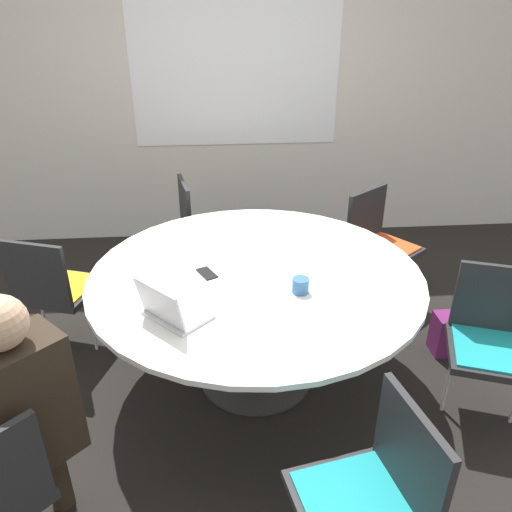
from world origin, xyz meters
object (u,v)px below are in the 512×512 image
Objects in this scene: handbag at (460,333)px; chair_5 at (53,285)px; chair_3 at (378,238)px; cell_phone at (207,273)px; coffee_cup at (300,286)px; laptop at (170,310)px; chair_4 at (202,222)px; person_0 at (22,409)px; chair_2 at (493,334)px; chair_1 at (374,491)px.

chair_5 is at bearing 175.48° from handbag.
chair_3 is 1.52m from cell_phone.
coffee_cup reaches higher than cell_phone.
laptop is 2.00m from handbag.
person_0 is at bearing -28.27° from chair_4.
laptop is 1.05× the size of handbag.
chair_5 reaches higher than handbag.
cell_phone reaches higher than handbag.
person_0 is at bearing 34.01° from chair_2.
person_0 is at bearing -59.58° from chair_5.
chair_3 and chair_4 have the same top height.
chair_1 is 2.57m from chair_4.
chair_3 is (0.65, 2.08, 0.00)m from chair_1.
chair_1 and chair_4 have the same top height.
cell_phone is (-1.50, 0.37, 0.23)m from chair_2.
chair_5 reaches higher than cell_phone.
chair_4 is at bearing 3.07° from chair_1.
chair_3 is at bearing 60.90° from chair_4.
person_0 is 13.96× the size of coffee_cup.
handbag is at bearing 14.12° from chair_5.
person_0 is (0.27, -1.27, 0.19)m from chair_5.
laptop is at bearing -163.15° from coffee_cup.
laptop reaches higher than chair_1.
cell_phone is at bearing -175.17° from handbag.
person_0 is (-1.95, -1.76, 0.19)m from chair_3.
person_0 is 7.73× the size of cell_phone.
laptop is 4.35× the size of coffee_cup.
person_0 is at bearing -155.38° from handbag.
coffee_cup is (0.65, 0.20, -0.01)m from laptop.
chair_2 is 2.39× the size of handbag.
chair_5 is 2.28× the size of laptop.
handbag is (1.15, 0.37, -0.64)m from coffee_cup.
person_0 is at bearing 4.64° from chair_3.
chair_1 is at bearing -126.77° from handbag.
chair_1 is 2.39× the size of handbag.
cell_phone is (-0.60, 1.25, 0.23)m from chair_1.
chair_4 is 2.05m from handbag.
chair_2 is at bearing 32.23° from chair_4.
chair_4 is 1.00× the size of chair_5.
chair_5 is at bearing 57.49° from person_0.
chair_2 is (0.90, 0.87, 0.00)m from chair_1.
coffee_cup is (1.45, -0.58, 0.27)m from chair_5.
chair_3 is 1.00× the size of chair_4.
chair_2 is 0.65m from handbag.
chair_5 is at bearing 3.63° from chair_2.
chair_3 is at bearing -92.58° from laptop.
cell_phone is 0.43× the size of handbag.
chair_2 is at bearing -30.15° from person_0.
person_0 reaches higher than cell_phone.
person_0 reaches higher than chair_5.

